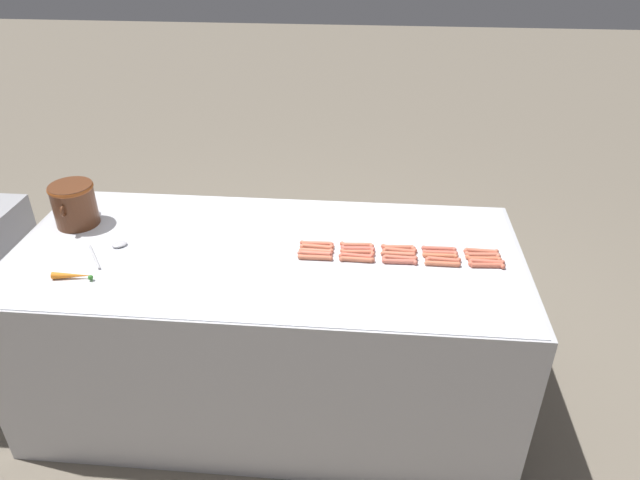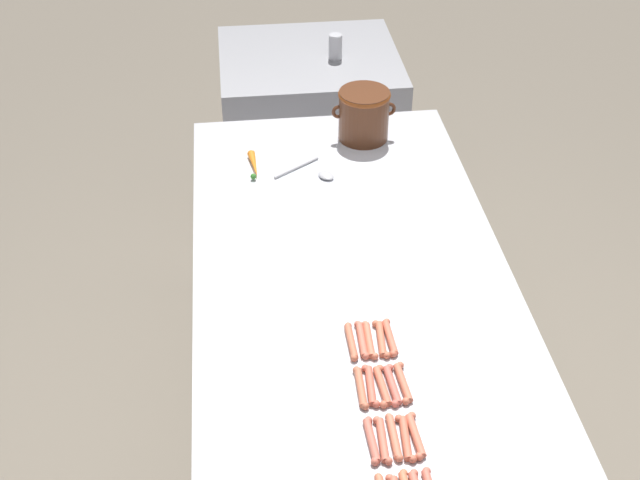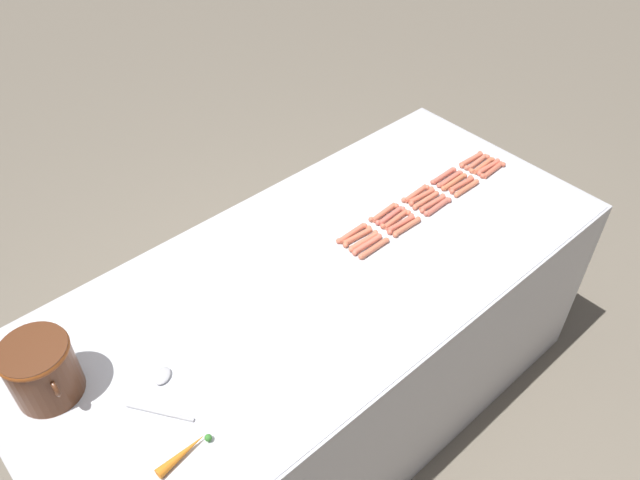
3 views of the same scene
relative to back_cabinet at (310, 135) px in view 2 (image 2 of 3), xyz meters
name	(u,v)px [view 2 (image 2 of 3)]	position (x,y,z in m)	size (l,w,h in m)	color
ground_plane	(351,469)	(-0.03, -1.81, -0.45)	(20.00, 20.00, 0.00)	#756B5B
griddle_counter	(354,389)	(-0.03, -1.81, 0.00)	(1.07, 2.37, 0.92)	#BCBCC1
back_cabinet	(310,135)	(0.00, 0.00, 0.00)	(0.89, 0.80, 0.91)	#A0A0A4
hot_dog_2	(372,440)	(-0.09, -2.42, 0.47)	(0.03, 0.16, 0.02)	#CE6653
hot_dog_3	(361,388)	(-0.09, -2.23, 0.47)	(0.03, 0.16, 0.02)	#CC6C4E
hot_dog_4	(351,342)	(-0.09, -2.04, 0.47)	(0.02, 0.16, 0.02)	#CC6B4D
hot_dog_7	(383,440)	(-0.06, -2.42, 0.47)	(0.03, 0.16, 0.02)	#CE6A52
hot_dog_8	(371,386)	(-0.06, -2.23, 0.47)	(0.03, 0.16, 0.02)	#D76550
hot_dog_9	(362,340)	(-0.05, -2.04, 0.47)	(0.03, 0.16, 0.02)	#D16B54
hot_dog_12	(394,437)	(-0.02, -2.42, 0.47)	(0.02, 0.16, 0.02)	#D47154
hot_dog_13	(382,386)	(-0.02, -2.23, 0.47)	(0.03, 0.16, 0.02)	#D16B4E
hot_dog_14	(370,340)	(-0.03, -2.04, 0.47)	(0.03, 0.16, 0.02)	#D67053
hot_dog_17	(406,438)	(0.01, -2.42, 0.47)	(0.03, 0.16, 0.02)	#CE674D
hot_dog_18	(392,385)	(0.01, -2.23, 0.47)	(0.03, 0.16, 0.02)	#D16454
hot_dog_19	(381,339)	(0.01, -2.04, 0.47)	(0.03, 0.16, 0.02)	#CE6D4F
hot_dog_22	(416,436)	(0.03, -2.42, 0.47)	(0.03, 0.16, 0.02)	#D56C52
hot_dog_23	(403,383)	(0.04, -2.23, 0.47)	(0.03, 0.16, 0.02)	#CF6C50
hot_dog_24	(390,337)	(0.03, -2.04, 0.47)	(0.03, 0.16, 0.02)	#D76A4F
bean_pot	(364,113)	(0.14, -0.84, 0.58)	(0.27, 0.21, 0.21)	#562D19
serving_spoon	(316,173)	(-0.09, -1.09, 0.47)	(0.24, 0.19, 0.02)	#B7B7BC
carrot	(254,165)	(-0.33, -1.02, 0.48)	(0.05, 0.18, 0.03)	orange
soda_can	(335,47)	(0.12, -0.05, 0.52)	(0.07, 0.07, 0.12)	#BCBCC1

